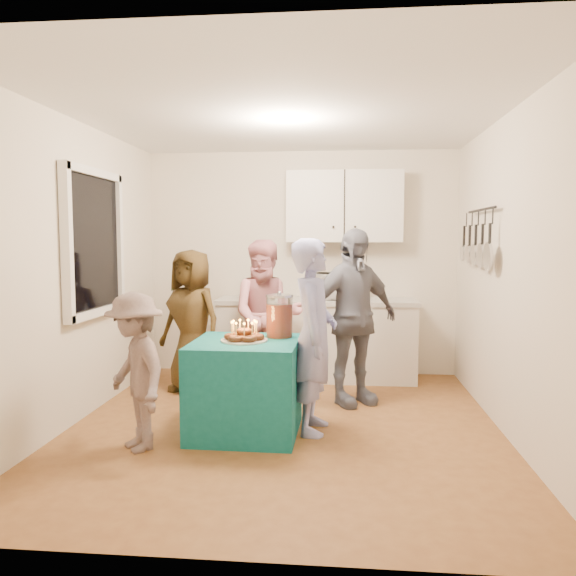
# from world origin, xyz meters

# --- Properties ---
(floor) EXTENTS (4.00, 4.00, 0.00)m
(floor) POSITION_xyz_m (0.00, 0.00, 0.00)
(floor) COLOR brown
(floor) RESTS_ON ground
(ceiling) EXTENTS (4.00, 4.00, 0.00)m
(ceiling) POSITION_xyz_m (0.00, 0.00, 2.60)
(ceiling) COLOR white
(ceiling) RESTS_ON floor
(back_wall) EXTENTS (3.60, 3.60, 0.00)m
(back_wall) POSITION_xyz_m (0.00, 2.00, 1.30)
(back_wall) COLOR silver
(back_wall) RESTS_ON floor
(left_wall) EXTENTS (4.00, 4.00, 0.00)m
(left_wall) POSITION_xyz_m (-1.80, 0.00, 1.30)
(left_wall) COLOR silver
(left_wall) RESTS_ON floor
(right_wall) EXTENTS (4.00, 4.00, 0.00)m
(right_wall) POSITION_xyz_m (1.80, 0.00, 1.30)
(right_wall) COLOR silver
(right_wall) RESTS_ON floor
(window_night) EXTENTS (0.04, 1.00, 1.20)m
(window_night) POSITION_xyz_m (-1.77, 0.30, 1.55)
(window_night) COLOR black
(window_night) RESTS_ON left_wall
(counter) EXTENTS (2.20, 0.58, 0.86)m
(counter) POSITION_xyz_m (0.20, 1.70, 0.43)
(counter) COLOR white
(counter) RESTS_ON floor
(countertop) EXTENTS (2.24, 0.62, 0.05)m
(countertop) POSITION_xyz_m (0.20, 1.70, 0.89)
(countertop) COLOR beige
(countertop) RESTS_ON counter
(upper_cabinet) EXTENTS (1.30, 0.30, 0.80)m
(upper_cabinet) POSITION_xyz_m (0.50, 1.85, 1.95)
(upper_cabinet) COLOR white
(upper_cabinet) RESTS_ON back_wall
(pot_rack) EXTENTS (0.12, 1.00, 0.60)m
(pot_rack) POSITION_xyz_m (1.72, 0.70, 1.60)
(pot_rack) COLOR black
(pot_rack) RESTS_ON right_wall
(microwave) EXTENTS (0.59, 0.46, 0.29)m
(microwave) POSITION_xyz_m (0.43, 1.70, 1.06)
(microwave) COLOR white
(microwave) RESTS_ON countertop
(party_table) EXTENTS (0.86, 0.86, 0.76)m
(party_table) POSITION_xyz_m (-0.30, -0.16, 0.38)
(party_table) COLOR #0F6164
(party_table) RESTS_ON floor
(donut_cake) EXTENTS (0.38, 0.38, 0.18)m
(donut_cake) POSITION_xyz_m (-0.31, -0.17, 0.85)
(donut_cake) COLOR #381C0C
(donut_cake) RESTS_ON party_table
(punch_jar) EXTENTS (0.22, 0.22, 0.34)m
(punch_jar) POSITION_xyz_m (-0.04, 0.05, 0.93)
(punch_jar) COLOR #B2300E
(punch_jar) RESTS_ON party_table
(man_birthday) EXTENTS (0.40, 0.60, 1.59)m
(man_birthday) POSITION_xyz_m (0.25, -0.07, 0.80)
(man_birthday) COLOR #989EDD
(man_birthday) RESTS_ON floor
(woman_back_left) EXTENTS (0.85, 0.74, 1.48)m
(woman_back_left) POSITION_xyz_m (-1.07, 1.05, 0.74)
(woman_back_left) COLOR brown
(woman_back_left) RESTS_ON floor
(woman_back_center) EXTENTS (0.84, 0.69, 1.58)m
(woman_back_center) POSITION_xyz_m (-0.30, 1.15, 0.79)
(woman_back_center) COLOR #D16D89
(woman_back_center) RESTS_ON floor
(woman_back_right) EXTENTS (1.06, 0.88, 1.69)m
(woman_back_right) POSITION_xyz_m (0.58, 0.74, 0.84)
(woman_back_right) COLOR black
(woman_back_right) RESTS_ON floor
(child_near_left) EXTENTS (0.84, 0.87, 1.19)m
(child_near_left) POSITION_xyz_m (-1.06, -0.60, 0.60)
(child_near_left) COLOR #645250
(child_near_left) RESTS_ON floor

